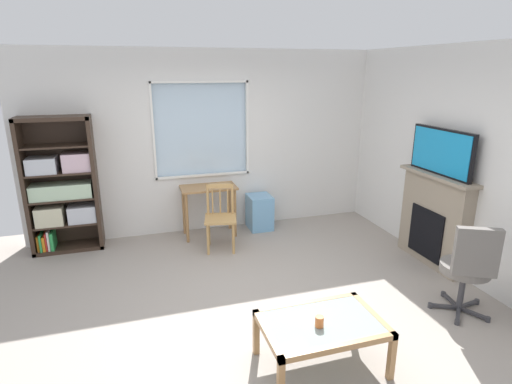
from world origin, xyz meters
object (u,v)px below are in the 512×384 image
office_chair (469,266)px  coffee_table (322,328)px  wooden_chair (220,217)px  fireplace (434,219)px  bookshelf (62,189)px  desk_under_window (209,196)px  sippy_cup (319,321)px  tv (441,152)px  plastic_drawer_unit (260,212)px

office_chair → coffee_table: size_ratio=1.01×
wooden_chair → fireplace: size_ratio=0.77×
fireplace → office_chair: 1.21m
bookshelf → wooden_chair: 2.15m
bookshelf → desk_under_window: bookshelf is taller
fireplace → desk_under_window: bearing=145.8°
bookshelf → desk_under_window: 1.98m
desk_under_window → wooden_chair: wooden_chair is taller
sippy_cup → bookshelf: bearing=124.9°
fireplace → office_chair: size_ratio=1.18×
coffee_table → sippy_cup: 0.13m
tv → fireplace: bearing=0.0°
coffee_table → plastic_drawer_unit: bearing=81.7°
wooden_chair → sippy_cup: 2.62m
fireplace → bookshelf: bearing=157.8°
sippy_cup → wooden_chair: bearing=95.1°
wooden_chair → fireplace: (2.48, -1.21, 0.13)m
bookshelf → tv: (4.48, -1.83, 0.60)m
wooden_chair → tv: 2.91m
wooden_chair → coffee_table: 2.58m
plastic_drawer_unit → fireplace: bearing=-45.6°
desk_under_window → sippy_cup: 3.15m
fireplace → sippy_cup: fireplace is taller
desk_under_window → tv: 3.17m
wooden_chair → office_chair: size_ratio=0.90×
plastic_drawer_unit → tv: (1.72, -1.77, 1.19)m
fireplace → sippy_cup: 2.65m
tv → office_chair: 1.50m
tv → sippy_cup: tv is taller
wooden_chair → fireplace: fireplace is taller
tv → coffee_table: 2.78m
coffee_table → sippy_cup: sippy_cup is taller
sippy_cup → plastic_drawer_unit: bearing=80.9°
plastic_drawer_unit → tv: size_ratio=0.54×
fireplace → coffee_table: size_ratio=1.19×
plastic_drawer_unit → sippy_cup: size_ratio=5.90×
desk_under_window → plastic_drawer_unit: 0.87m
bookshelf → plastic_drawer_unit: 2.83m
plastic_drawer_unit → wooden_chair: bearing=-142.7°
bookshelf → coffee_table: (2.31, -3.19, -0.49)m
tv → coffee_table: tv is taller
desk_under_window → coffee_table: size_ratio=0.81×
office_chair → coffee_table: office_chair is taller
desk_under_window → office_chair: office_chair is taller
wooden_chair → plastic_drawer_unit: (0.74, 0.56, -0.20)m
desk_under_window → plastic_drawer_unit: size_ratio=1.51×
office_chair → coffee_table: 1.73m
wooden_chair → coffee_table: size_ratio=0.91×
plastic_drawer_unit → coffee_table: plastic_drawer_unit is taller
fireplace → wooden_chair: bearing=154.0°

